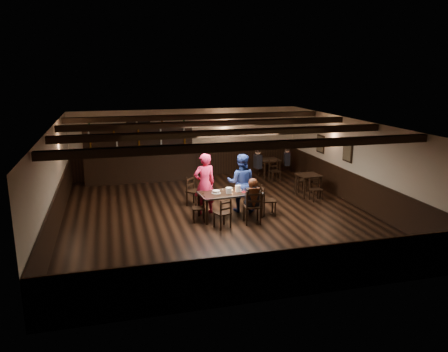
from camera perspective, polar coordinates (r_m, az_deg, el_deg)
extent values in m
plane|color=black|center=(13.02, -0.77, -5.14)|extent=(10.00, 10.00, 0.00)
cube|color=beige|center=(17.44, -4.78, 4.31)|extent=(9.00, 0.02, 2.70)
cube|color=beige|center=(8.09, 7.89, -7.26)|extent=(9.00, 0.02, 2.70)
cube|color=beige|center=(12.38, -21.43, -0.61)|extent=(0.02, 10.00, 2.70)
cube|color=beige|center=(14.38, 16.90, 1.68)|extent=(0.02, 10.00, 2.70)
cube|color=silver|center=(12.40, -0.81, 6.74)|extent=(9.00, 10.00, 0.02)
cube|color=black|center=(17.57, -4.70, 1.56)|extent=(9.00, 0.04, 1.00)
cube|color=black|center=(8.46, 7.62, -12.57)|extent=(9.00, 0.04, 1.00)
cube|color=black|center=(12.61, -20.96, -4.35)|extent=(0.04, 10.00, 1.00)
cube|color=black|center=(14.56, 16.56, -1.60)|extent=(0.04, 10.00, 1.00)
cube|color=black|center=(17.11, -11.10, 5.61)|extent=(0.90, 0.03, 1.00)
cube|color=black|center=(17.09, -11.09, 5.60)|extent=(0.80, 0.02, 0.90)
cube|color=black|center=(14.73, 15.86, 3.03)|extent=(0.03, 0.55, 0.65)
cube|color=#72664C|center=(14.72, 15.79, 3.03)|extent=(0.02, 0.45, 0.55)
cube|color=black|center=(16.38, 12.50, 4.11)|extent=(0.03, 0.55, 0.65)
cube|color=#72664C|center=(16.37, 12.44, 4.11)|extent=(0.02, 0.45, 0.55)
cube|color=black|center=(9.56, 3.55, 3.94)|extent=(8.90, 0.18, 0.18)
cube|color=black|center=(11.45, 0.41, 5.63)|extent=(8.90, 0.18, 0.18)
cube|color=black|center=(13.38, -1.85, 6.83)|extent=(8.90, 0.18, 0.18)
cube|color=black|center=(15.32, -3.54, 7.72)|extent=(8.90, 0.18, 0.18)
cube|color=black|center=(12.16, -2.26, -4.80)|extent=(0.07, 0.07, 0.71)
cube|color=black|center=(12.86, -3.32, -3.75)|extent=(0.07, 0.07, 0.71)
cube|color=black|center=(12.74, 4.91, -3.96)|extent=(0.07, 0.07, 0.71)
cube|color=black|center=(13.41, 3.53, -3.01)|extent=(0.07, 0.07, 0.71)
cube|color=black|center=(12.65, 0.78, -2.25)|extent=(1.86, 1.05, 0.04)
cube|color=#A5A8AD|center=(13.04, 0.11, -1.75)|extent=(1.78, 0.19, 0.05)
cube|color=#A5A8AD|center=(12.27, 1.50, -2.77)|extent=(1.78, 0.19, 0.05)
cube|color=#A5A8AD|center=(12.98, 4.41, -1.87)|extent=(0.11, 0.89, 0.05)
cube|color=#A5A8AD|center=(12.38, -3.02, -2.63)|extent=(0.11, 0.89, 0.05)
cube|color=black|center=(12.20, 0.00, -5.49)|extent=(0.04, 0.04, 0.40)
cube|color=black|center=(11.96, 0.87, -5.89)|extent=(0.04, 0.04, 0.40)
cube|color=black|center=(12.02, -1.29, -5.79)|extent=(0.04, 0.04, 0.40)
cube|color=black|center=(11.78, -0.43, -6.21)|extent=(0.04, 0.04, 0.40)
cube|color=black|center=(11.92, -0.21, -4.87)|extent=(0.49, 0.48, 0.04)
cube|color=black|center=(11.73, 0.23, -4.11)|extent=(0.37, 0.17, 0.41)
cube|color=black|center=(11.74, 0.23, -4.30)|extent=(0.32, 0.14, 0.05)
cube|color=black|center=(11.69, 0.23, -3.53)|extent=(0.32, 0.14, 0.05)
cube|color=black|center=(12.55, 4.39, -4.79)|extent=(0.04, 0.04, 0.47)
cube|color=black|center=(12.21, 4.79, -5.34)|extent=(0.04, 0.04, 0.47)
cube|color=black|center=(12.47, 2.62, -4.89)|extent=(0.04, 0.04, 0.47)
cube|color=black|center=(12.12, 2.98, -5.45)|extent=(0.04, 0.04, 0.47)
cube|color=black|center=(12.25, 3.71, -3.98)|extent=(0.50, 0.48, 0.04)
cube|color=black|center=(12.01, 3.93, -3.13)|extent=(0.46, 0.08, 0.49)
cube|color=black|center=(12.02, 3.92, -3.35)|extent=(0.39, 0.07, 0.05)
cube|color=black|center=(11.96, 3.94, -2.45)|extent=(0.39, 0.07, 0.05)
cube|color=black|center=(12.64, -4.05, -4.89)|extent=(0.03, 0.03, 0.37)
cube|color=black|center=(12.66, -2.72, -4.83)|extent=(0.03, 0.03, 0.37)
cube|color=black|center=(12.34, -3.95, -5.35)|extent=(0.03, 0.03, 0.37)
cube|color=black|center=(12.36, -2.59, -5.29)|extent=(0.03, 0.03, 0.37)
cube|color=black|center=(12.43, -3.34, -4.21)|extent=(0.38, 0.40, 0.03)
cube|color=black|center=(12.39, -2.68, -3.33)|extent=(0.07, 0.36, 0.39)
cube|color=black|center=(12.40, -2.68, -3.50)|extent=(0.06, 0.31, 0.04)
cube|color=black|center=(12.35, -2.68, -2.81)|extent=(0.06, 0.31, 0.04)
cube|color=black|center=(12.93, 6.71, -4.37)|extent=(0.04, 0.04, 0.43)
cube|color=black|center=(12.86, 5.25, -4.45)|extent=(0.04, 0.04, 0.43)
cube|color=black|center=(13.26, 6.33, -3.89)|extent=(0.04, 0.04, 0.43)
cube|color=black|center=(13.19, 4.91, -3.96)|extent=(0.04, 0.04, 0.43)
cube|color=black|center=(12.99, 5.82, -3.19)|extent=(0.44, 0.46, 0.04)
cube|color=black|center=(12.89, 5.12, -2.28)|extent=(0.09, 0.42, 0.45)
cube|color=black|center=(12.90, 5.12, -2.47)|extent=(0.07, 0.36, 0.05)
cube|color=black|center=(12.85, 5.13, -1.70)|extent=(0.07, 0.36, 0.05)
cube|color=black|center=(13.64, -3.66, -3.28)|extent=(0.05, 0.05, 0.45)
cube|color=black|center=(13.83, -4.86, -3.05)|extent=(0.05, 0.05, 0.45)
cube|color=black|center=(13.93, -2.77, -2.89)|extent=(0.05, 0.05, 0.45)
cube|color=black|center=(14.13, -3.97, -2.67)|extent=(0.05, 0.05, 0.45)
cube|color=black|center=(13.81, -3.83, -2.00)|extent=(0.60, 0.60, 0.04)
cube|color=black|center=(13.85, -4.45, -0.96)|extent=(0.34, 0.33, 0.47)
cube|color=black|center=(13.86, -4.44, -1.15)|extent=(0.29, 0.28, 0.05)
cube|color=black|center=(13.81, -4.46, -0.40)|extent=(0.29, 0.28, 0.05)
imported|color=#FC3969|center=(12.93, -2.55, -1.03)|extent=(0.74, 0.55, 1.84)
imported|color=navy|center=(13.19, 2.26, -0.88)|extent=(1.05, 0.95, 1.77)
cube|color=black|center=(12.36, 3.53, -3.66)|extent=(0.34, 0.34, 0.14)
cube|color=black|center=(12.17, 3.74, -2.75)|extent=(0.36, 0.21, 0.51)
cylinder|color=black|center=(12.11, 3.75, -1.70)|extent=(0.11, 0.36, 0.36)
sphere|color=#D8A384|center=(12.07, 3.76, -0.98)|extent=(0.22, 0.22, 0.22)
sphere|color=#341A0B|center=(12.03, 3.81, -0.97)|extent=(0.27, 0.27, 0.27)
cone|color=#341A0B|center=(12.05, 3.94, -3.02)|extent=(0.21, 0.21, 0.63)
cylinder|color=white|center=(12.55, -1.04, -2.23)|extent=(0.26, 0.26, 0.01)
cylinder|color=white|center=(12.54, -1.04, -2.04)|extent=(0.21, 0.21, 0.07)
cylinder|color=silver|center=(12.54, -1.04, -2.12)|extent=(0.23, 0.23, 0.04)
cylinder|color=white|center=(12.52, 0.66, -1.90)|extent=(0.18, 0.18, 0.17)
cylinder|color=white|center=(12.72, 1.83, -1.63)|extent=(0.16, 0.16, 0.18)
cylinder|color=#A5A8AD|center=(12.77, 1.03, -1.92)|extent=(0.04, 0.04, 0.03)
sphere|color=orange|center=(12.76, 1.03, -1.80)|extent=(0.03, 0.03, 0.03)
cylinder|color=silver|center=(12.69, 2.24, -1.90)|extent=(0.03, 0.03, 0.08)
cylinder|color=#A5A8AD|center=(12.68, 2.61, -1.87)|extent=(0.04, 0.04, 0.10)
cylinder|color=silver|center=(12.89, 1.85, -1.59)|extent=(0.07, 0.07, 0.10)
cube|color=maroon|center=(12.71, 2.88, -2.06)|extent=(0.27, 0.20, 0.00)
cube|color=#0D1A44|center=(12.95, 2.98, -1.77)|extent=(0.38, 0.31, 0.00)
cube|color=black|center=(17.03, -10.83, 1.13)|extent=(4.13, 0.60, 1.10)
cube|color=black|center=(16.92, -10.92, 3.03)|extent=(4.33, 0.70, 0.05)
cube|color=black|center=(17.18, -10.98, 3.11)|extent=(4.13, 0.10, 2.20)
cube|color=black|center=(17.04, -11.00, 3.88)|extent=(4.03, 0.22, 0.03)
cube|color=black|center=(16.99, -11.05, 5.04)|extent=(4.03, 0.22, 0.03)
cube|color=black|center=(16.94, -11.11, 6.21)|extent=(4.03, 0.22, 0.03)
cube|color=black|center=(15.03, 11.00, 0.12)|extent=(0.75, 0.75, 0.04)
cube|color=black|center=(14.74, 10.45, -1.64)|extent=(0.05, 0.05, 0.71)
cube|color=black|center=(15.25, 9.42, -1.07)|extent=(0.05, 0.05, 0.71)
cube|color=black|center=(15.02, 12.47, -1.45)|extent=(0.05, 0.05, 0.71)
cube|color=black|center=(15.52, 11.39, -0.89)|extent=(0.05, 0.05, 0.71)
cube|color=black|center=(17.33, 5.92, 2.14)|extent=(0.79, 0.79, 0.04)
cube|color=black|center=(17.01, 5.30, 0.63)|extent=(0.05, 0.05, 0.71)
cube|color=black|center=(17.58, 4.54, 1.09)|extent=(0.05, 0.05, 0.71)
cube|color=black|center=(17.25, 7.26, 0.77)|extent=(0.05, 0.05, 0.71)
cube|color=black|center=(17.82, 6.45, 1.21)|extent=(0.05, 0.05, 0.71)
cube|color=black|center=(16.93, 4.43, 1.92)|extent=(0.24, 0.38, 0.54)
sphere|color=#D8A384|center=(16.86, 4.45, 3.13)|extent=(0.21, 0.21, 0.21)
sphere|color=black|center=(16.86, 4.45, 3.23)|extent=(0.22, 0.22, 0.22)
cube|color=black|center=(17.59, 8.22, 2.22)|extent=(0.30, 0.40, 0.51)
sphere|color=#D8A384|center=(17.52, 8.26, 3.33)|extent=(0.20, 0.20, 0.20)
sphere|color=black|center=(17.51, 8.26, 3.42)|extent=(0.21, 0.21, 0.21)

